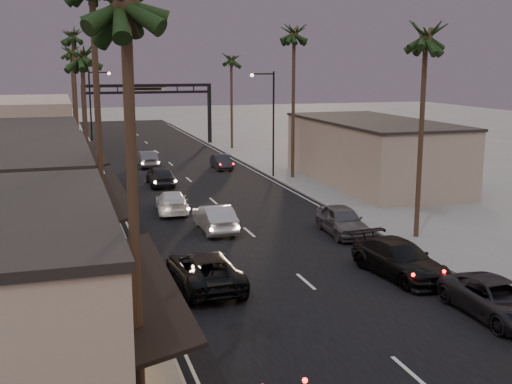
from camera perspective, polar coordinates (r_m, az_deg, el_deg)
ground at (r=48.71m, az=-4.63°, el=-0.11°), size 200.00×200.00×0.00m
road at (r=53.51m, az=-5.79°, el=0.92°), size 14.00×120.00×0.02m
sidewalk_left at (r=59.41m, az=-16.17°, el=1.62°), size 5.00×92.00×0.12m
sidewalk_right at (r=62.60m, az=1.49°, el=2.55°), size 5.00×92.00×0.12m
storefront_mid at (r=33.47m, az=-21.45°, el=-1.35°), size 8.00×14.00×5.50m
storefront_far at (r=49.23m, az=-20.15°, el=2.31°), size 8.00×16.00×5.00m
storefront_dist at (r=71.99m, az=-19.32°, el=5.43°), size 8.00×20.00×6.00m
building_right at (r=53.04m, az=10.29°, el=3.43°), size 8.00×18.00×5.00m
arch at (r=77.42m, az=-9.58°, el=8.16°), size 15.20×0.40×7.27m
streetlight_right at (r=54.58m, az=1.29°, el=6.82°), size 2.13×0.30×9.00m
streetlight_left at (r=64.86m, az=-14.25°, el=7.20°), size 2.13×0.30×9.00m
palm_lc at (r=42.67m, az=-15.25°, el=12.07°), size 3.20×3.20×12.20m
palm_ld at (r=61.71m, az=-16.02°, el=13.50°), size 3.20×3.20×14.20m
palm_ra at (r=36.00m, az=14.91°, el=13.84°), size 3.20×3.20×13.20m
palm_rb at (r=54.09m, az=3.41°, el=14.27°), size 3.20×3.20×14.20m
palm_rc at (r=73.10m, az=-2.22°, el=12.00°), size 3.20×3.20×12.20m
palm_far at (r=84.67m, az=-16.16°, el=12.14°), size 3.20×3.20×13.20m
oncoming_pickup at (r=28.30m, az=-4.60°, el=-6.93°), size 2.76×5.75×1.58m
oncoming_silver at (r=37.59m, az=-3.68°, el=-2.30°), size 1.73×4.81×1.58m
oncoming_white at (r=42.56m, az=-7.49°, el=-0.87°), size 2.48×5.05×1.41m
oncoming_dgrey at (r=51.98m, az=-8.49°, el=1.45°), size 2.00×4.84×1.64m
oncoming_grey_far at (r=61.80m, az=-9.65°, el=2.93°), size 1.63×4.61×1.52m
curbside_near at (r=26.72m, az=20.71°, el=-8.92°), size 2.44×5.27×1.46m
curbside_black at (r=30.38m, az=12.64°, el=-5.83°), size 3.01×5.88×1.64m
curbside_grey at (r=37.06m, az=7.67°, el=-2.52°), size 2.24×4.98×1.66m
curbside_far at (r=59.71m, az=-3.09°, el=2.69°), size 1.48×4.05×1.33m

